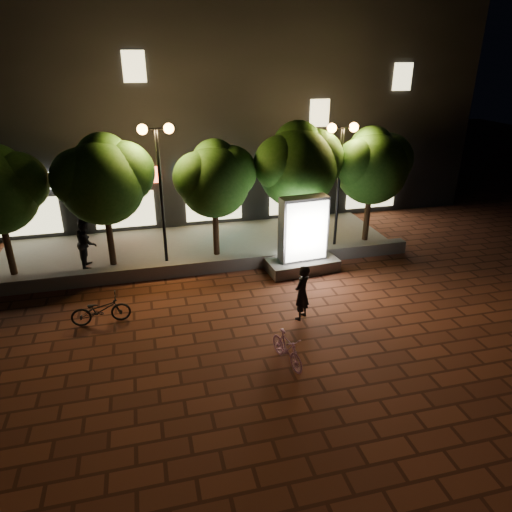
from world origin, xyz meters
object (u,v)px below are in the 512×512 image
object	(u,v)px
street_lamp_left	(158,159)
scooter_pink	(287,349)
tree_left	(104,177)
pedestrian	(87,243)
street_lamp_right	(341,154)
tree_mid	(215,177)
tree_far_right	(373,164)
scooter_parked	(101,310)
rider	(302,293)
ad_kiosk	(303,241)
tree_right	(299,163)

from	to	relation	value
street_lamp_left	scooter_pink	distance (m)	8.45
tree_left	pedestrian	bearing A→B (deg)	179.90
street_lamp_right	tree_mid	bearing A→B (deg)	176.96
tree_far_right	scooter_parked	bearing A→B (deg)	-158.54
rider	ad_kiosk	bearing A→B (deg)	-152.23
ad_kiosk	street_lamp_right	bearing A→B (deg)	41.57
tree_far_right	pedestrian	size ratio (longest dim) A/B	2.53
tree_left	street_lamp_left	distance (m)	2.05
tree_mid	tree_right	distance (m)	3.32
street_lamp_right	tree_left	bearing A→B (deg)	178.32
tree_mid	ad_kiosk	distance (m)	4.11
ad_kiosk	scooter_pink	world-z (taller)	ad_kiosk
tree_mid	street_lamp_right	bearing A→B (deg)	-3.04
rider	pedestrian	size ratio (longest dim) A/B	0.93
street_lamp_left	tree_left	bearing A→B (deg)	172.30
tree_left	rider	size ratio (longest dim) A/B	2.80
tree_left	street_lamp_left	world-z (taller)	street_lamp_left
tree_right	tree_far_right	size ratio (longest dim) A/B	1.06
tree_far_right	street_lamp_right	bearing A→B (deg)	-170.39
tree_right	street_lamp_left	distance (m)	5.38
tree_left	scooter_parked	world-z (taller)	tree_left
tree_left	scooter_pink	world-z (taller)	tree_left
street_lamp_left	scooter_pink	world-z (taller)	street_lamp_left
tree_left	ad_kiosk	world-z (taller)	tree_left
street_lamp_left	tree_mid	bearing A→B (deg)	7.31
rider	pedestrian	bearing A→B (deg)	-82.13
street_lamp_left	pedestrian	xyz separation A→B (m)	(-2.86, 0.26, -3.01)
tree_far_right	pedestrian	world-z (taller)	tree_far_right
tree_mid	tree_right	bearing A→B (deg)	0.00
tree_far_right	ad_kiosk	xyz separation A→B (m)	(-3.68, -2.15, -2.22)
tree_right	tree_far_right	world-z (taller)	tree_right
pedestrian	tree_far_right	bearing A→B (deg)	-89.89
street_lamp_right	scooter_parked	bearing A→B (deg)	-156.69
tree_far_right	pedestrian	distance (m)	11.65
tree_right	scooter_parked	world-z (taller)	tree_right
tree_mid	ad_kiosk	xyz separation A→B (m)	(2.83, -2.15, -2.07)
street_lamp_right	ad_kiosk	world-z (taller)	street_lamp_right
scooter_pink	ad_kiosk	bearing A→B (deg)	53.67
tree_left	scooter_pink	distance (m)	9.24
ad_kiosk	rider	world-z (taller)	ad_kiosk
tree_mid	tree_far_right	bearing A→B (deg)	0.00
street_lamp_left	ad_kiosk	bearing A→B (deg)	-21.12
tree_right	street_lamp_left	world-z (taller)	street_lamp_left
scooter_pink	rider	bearing A→B (deg)	48.41
scooter_parked	street_lamp_right	bearing A→B (deg)	-69.58
street_lamp_left	scooter_pink	bearing A→B (deg)	-70.13
tree_left	pedestrian	size ratio (longest dim) A/B	2.60
scooter_pink	tree_far_right	bearing A→B (deg)	38.26
tree_right	ad_kiosk	distance (m)	3.27
tree_far_right	scooter_parked	world-z (taller)	tree_far_right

